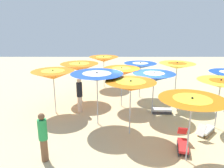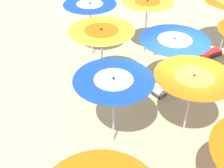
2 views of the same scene
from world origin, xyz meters
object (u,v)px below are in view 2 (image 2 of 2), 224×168
object	(u,v)px
beach_umbrella_3	(114,85)
lounger_0	(167,49)
beach_ball	(165,30)
beach_umbrella_9	(90,9)
beach_umbrella_10	(147,5)
beach_umbrella_6	(102,35)
lounger_1	(151,85)
beach_umbrella_4	(193,83)
beach_umbrella_7	(174,46)
lounger_2	(208,52)

from	to	relation	value
beach_umbrella_3	lounger_0	size ratio (longest dim) A/B	1.93
beach_ball	beach_umbrella_9	bearing A→B (deg)	79.10
beach_umbrella_10	beach_umbrella_6	bearing A→B (deg)	108.15
lounger_0	lounger_1	bearing A→B (deg)	72.56
beach_umbrella_4	beach_umbrella_10	distance (m)	4.81
beach_umbrella_3	beach_umbrella_9	size ratio (longest dim) A/B	1.00
lounger_1	beach_ball	bearing A→B (deg)	128.22
beach_umbrella_3	beach_umbrella_7	world-z (taller)	beach_umbrella_3
beach_umbrella_7	lounger_1	bearing A→B (deg)	11.64
beach_umbrella_10	beach_ball	world-z (taller)	beach_umbrella_10
beach_umbrella_6	lounger_2	distance (m)	5.17
lounger_1	beach_umbrella_4	bearing A→B (deg)	-21.54
beach_umbrella_6	beach_ball	size ratio (longest dim) A/B	8.06
beach_umbrella_6	lounger_1	world-z (taller)	beach_umbrella_6
beach_umbrella_6	lounger_0	size ratio (longest dim) A/B	2.11
beach_umbrella_6	beach_umbrella_4	bearing A→B (deg)	-172.59
beach_umbrella_6	beach_umbrella_7	world-z (taller)	beach_umbrella_6
lounger_2	lounger_1	bearing A→B (deg)	-167.07
beach_umbrella_3	lounger_0	distance (m)	5.57
beach_umbrella_4	lounger_0	bearing A→B (deg)	-44.04
beach_umbrella_9	beach_umbrella_4	bearing A→B (deg)	170.55
beach_umbrella_3	beach_ball	world-z (taller)	beach_umbrella_3
lounger_0	beach_umbrella_10	bearing A→B (deg)	-2.42
beach_umbrella_7	beach_ball	distance (m)	4.96
beach_umbrella_9	lounger_2	size ratio (longest dim) A/B	1.62
beach_umbrella_4	beach_umbrella_9	xyz separation A→B (m)	(5.32, -0.89, -0.01)
lounger_0	lounger_2	distance (m)	1.63
beach_umbrella_9	lounger_2	world-z (taller)	beach_umbrella_9
beach_umbrella_6	beach_umbrella_9	size ratio (longest dim) A/B	1.10
beach_umbrella_9	lounger_0	size ratio (longest dim) A/B	1.92
beach_umbrella_7	lounger_0	size ratio (longest dim) A/B	1.92
beach_ball	beach_umbrella_4	bearing A→B (deg)	135.46
beach_umbrella_9	lounger_2	xyz separation A→B (m)	(-3.23, -3.38, -1.74)
beach_umbrella_3	lounger_2	size ratio (longest dim) A/B	1.62
beach_umbrella_9	lounger_1	distance (m)	3.64
lounger_1	beach_ball	world-z (taller)	lounger_1
beach_umbrella_6	beach_umbrella_9	xyz separation A→B (m)	(2.26, -1.28, -0.25)
beach_ball	lounger_2	bearing A→B (deg)	173.79
beach_umbrella_7	lounger_0	bearing A→B (deg)	-49.26
lounger_0	lounger_2	world-z (taller)	lounger_2
lounger_1	lounger_2	world-z (taller)	lounger_2
beach_umbrella_4	beach_umbrella_7	xyz separation A→B (m)	(1.52, -1.11, -0.03)
beach_umbrella_4	lounger_2	bearing A→B (deg)	-63.85
beach_umbrella_10	beach_ball	distance (m)	2.76
beach_umbrella_3	lounger_0	world-z (taller)	beach_umbrella_3
beach_umbrella_4	beach_umbrella_6	distance (m)	3.10
beach_umbrella_3	beach_umbrella_7	bearing A→B (deg)	-82.96
beach_umbrella_7	beach_umbrella_9	distance (m)	3.81
beach_umbrella_9	lounger_0	world-z (taller)	beach_umbrella_9
beach_umbrella_6	lounger_1	bearing A→B (deg)	-123.84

